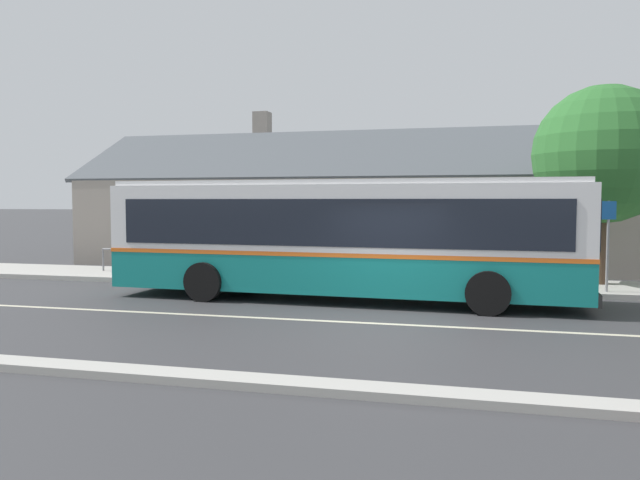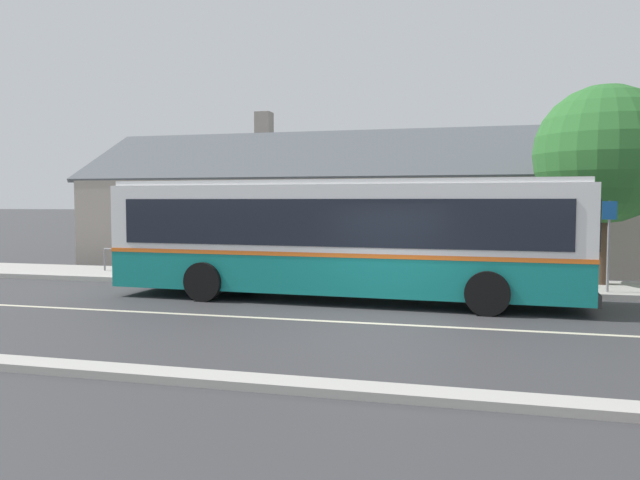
% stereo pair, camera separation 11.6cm
% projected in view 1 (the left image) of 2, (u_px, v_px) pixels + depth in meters
% --- Properties ---
extents(ground_plane, '(300.00, 300.00, 0.00)m').
position_uv_depth(ground_plane, '(376.00, 324.00, 12.94)').
color(ground_plane, '#38383A').
extents(sidewalk_far, '(60.00, 3.00, 0.15)m').
position_uv_depth(sidewalk_far, '(407.00, 283.00, 18.74)').
color(sidewalk_far, '#ADAAA3').
rests_on(sidewalk_far, ground).
extents(curb_near, '(60.00, 0.50, 0.12)m').
position_uv_depth(curb_near, '(321.00, 387.00, 8.34)').
color(curb_near, '#ADAAA3').
rests_on(curb_near, ground).
extents(lane_divider_stripe, '(60.00, 0.16, 0.01)m').
position_uv_depth(lane_divider_stripe, '(376.00, 323.00, 12.94)').
color(lane_divider_stripe, beige).
rests_on(lane_divider_stripe, ground).
extents(community_building, '(27.87, 9.05, 6.57)m').
position_uv_depth(community_building, '(426.00, 218.00, 25.91)').
color(community_building, gray).
rests_on(community_building, ground).
extents(transit_bus, '(12.07, 3.08, 3.06)m').
position_uv_depth(transit_bus, '(342.00, 236.00, 15.97)').
color(transit_bus, '#147F7A').
rests_on(transit_bus, ground).
extents(bench_by_building, '(1.60, 0.51, 0.94)m').
position_uv_depth(bench_by_building, '(205.00, 262.00, 20.09)').
color(bench_by_building, '#4C4C4C').
rests_on(bench_by_building, sidewalk_far).
extents(street_tree_primary, '(3.94, 3.94, 5.84)m').
position_uv_depth(street_tree_primary, '(603.00, 155.00, 17.78)').
color(street_tree_primary, '#4C3828').
rests_on(street_tree_primary, ground).
extents(bus_stop_sign, '(0.36, 0.07, 2.40)m').
position_uv_depth(bus_stop_sign, '(608.00, 235.00, 16.37)').
color(bus_stop_sign, gray).
rests_on(bus_stop_sign, sidewalk_far).
extents(bike_rack, '(1.16, 0.06, 0.78)m').
position_uv_depth(bike_rack, '(117.00, 256.00, 21.23)').
color(bike_rack, slate).
rests_on(bike_rack, sidewalk_far).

